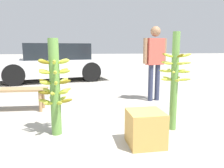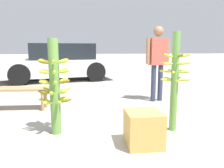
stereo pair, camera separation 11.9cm
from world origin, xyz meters
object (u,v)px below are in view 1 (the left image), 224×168
at_px(market_bench, 16,92).
at_px(produce_crate, 145,128).
at_px(vendor_person, 155,57).
at_px(banana_stalk_left, 55,86).
at_px(banana_stalk_center, 174,79).
at_px(parked_car, 53,63).

height_order(market_bench, produce_crate, market_bench).
bearing_deg(vendor_person, banana_stalk_left, -152.37).
distance_m(banana_stalk_left, produce_crate, 1.33).
distance_m(vendor_person, produce_crate, 2.53).
relative_size(banana_stalk_center, market_bench, 1.20).
distance_m(parked_car, produce_crate, 6.07).
relative_size(parked_car, produce_crate, 10.07).
height_order(parked_car, produce_crate, parked_car).
bearing_deg(vendor_person, banana_stalk_center, -113.09).
bearing_deg(produce_crate, market_bench, 136.68).
distance_m(banana_stalk_left, parked_car, 5.32).
relative_size(banana_stalk_center, produce_crate, 3.31).
bearing_deg(market_bench, banana_stalk_center, -25.74).
distance_m(banana_stalk_center, market_bench, 2.95).
relative_size(market_bench, produce_crate, 2.76).
xyz_separation_m(vendor_person, produce_crate, (-0.93, -2.21, -0.79)).
xyz_separation_m(banana_stalk_center, produce_crate, (-0.57, -0.43, -0.55)).
bearing_deg(market_bench, banana_stalk_left, -53.50).
height_order(market_bench, parked_car, parked_car).
bearing_deg(parked_car, banana_stalk_center, -169.18).
bearing_deg(vendor_person, market_bench, 175.24).
bearing_deg(produce_crate, parked_car, 105.52).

